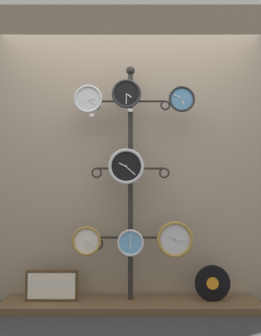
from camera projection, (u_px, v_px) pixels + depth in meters
name	position (u px, v px, depth m)	size (l,w,h in m)	color
ground_plane	(131.00, 326.00, 2.43)	(12.00, 12.00, 0.00)	#333338
shop_wall	(130.00, 148.00, 3.09)	(4.40, 0.04, 2.80)	gray
low_shelf	(131.00, 305.00, 2.78)	(2.20, 0.36, 0.06)	brown
display_stand	(130.00, 220.00, 2.89)	(0.72, 0.41, 2.13)	#282623
clock_top_left	(88.00, 99.00, 2.87)	(0.25, 0.04, 0.25)	silver
clock_top_center	(126.00, 94.00, 2.86)	(0.26, 0.04, 0.26)	black
clock_top_right	(182.00, 99.00, 2.86)	(0.23, 0.04, 0.23)	#4C84B2
clock_middle_center	(126.00, 166.00, 2.80)	(0.31, 0.04, 0.31)	black
clock_bottom_left	(87.00, 241.00, 2.77)	(0.25, 0.04, 0.25)	silver
clock_bottom_center	(131.00, 243.00, 2.77)	(0.23, 0.04, 0.23)	#60A8DB
clock_bottom_right	(175.00, 239.00, 2.77)	(0.31, 0.04, 0.31)	silver
vinyl_record	(213.00, 283.00, 2.79)	(0.31, 0.01, 0.31)	black
picture_frame	(52.00, 286.00, 2.79)	(0.45, 0.02, 0.26)	#4C381E
price_tag_upper	(92.00, 115.00, 2.86)	(0.04, 0.00, 0.03)	white
price_tag_mid	(130.00, 110.00, 2.85)	(0.04, 0.00, 0.03)	white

